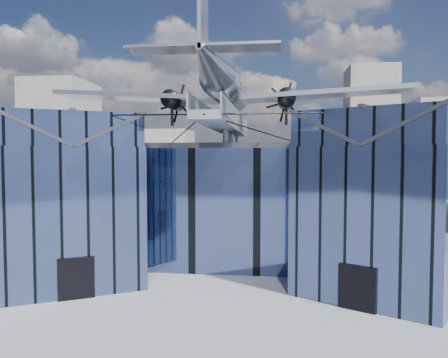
# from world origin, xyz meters

# --- Properties ---
(ground_plane) EXTENTS (120.00, 120.00, 0.00)m
(ground_plane) POSITION_xyz_m (0.00, 0.00, 0.00)
(ground_plane) COLOR gray
(museum) EXTENTS (32.88, 24.50, 17.60)m
(museum) POSITION_xyz_m (0.00, 5.82, 5.54)
(museum) COLOR #405383
(museum) RESTS_ON ground
(bg_towers) EXTENTS (77.00, 24.50, 26.00)m
(bg_towers) POSITION_xyz_m (1.45, 50.49, 10.01)
(bg_towers) COLOR gray
(bg_towers) RESTS_ON ground
(tree_side_w) EXTENTS (3.92, 3.92, 5.85)m
(tree_side_w) POSITION_xyz_m (-23.04, 10.16, 3.96)
(tree_side_w) COLOR #2E2012
(tree_side_w) RESTS_ON ground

